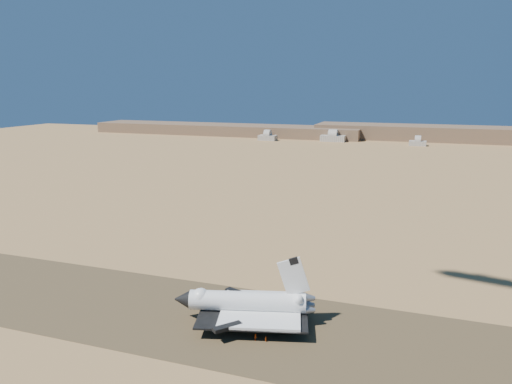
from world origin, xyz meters
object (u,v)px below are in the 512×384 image
(crew_a, at_px, (266,339))
(crew_b, at_px, (256,337))
(crew_c, at_px, (257,329))
(shuttle, at_px, (246,304))

(crew_a, height_order, crew_b, crew_b)
(crew_b, xyz_separation_m, crew_c, (-1.09, 4.28, -0.01))
(shuttle, xyz_separation_m, crew_a, (9.38, -9.71, -4.71))
(crew_a, bearing_deg, crew_b, 111.37)
(crew_a, bearing_deg, crew_c, 62.25)
(shuttle, bearing_deg, crew_a, -61.18)
(shuttle, height_order, crew_a, shuttle)
(shuttle, bearing_deg, crew_c, -61.36)
(crew_a, height_order, crew_c, crew_c)
(shuttle, bearing_deg, crew_b, -71.98)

